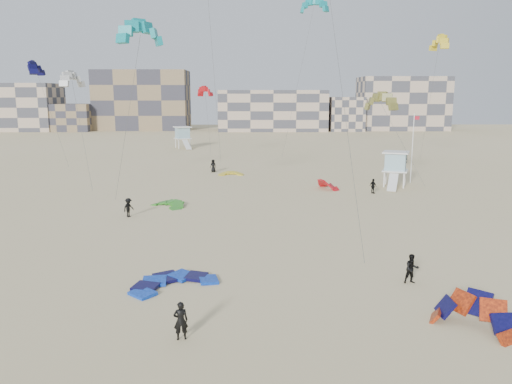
{
  "coord_description": "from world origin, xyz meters",
  "views": [
    {
      "loc": [
        3.69,
        -23.09,
        10.7
      ],
      "look_at": [
        3.96,
        6.0,
        5.01
      ],
      "focal_mm": 35.0,
      "sensor_mm": 36.0,
      "label": 1
    }
  ],
  "objects_px": {
    "kite_ground_blue": "(173,285)",
    "lifeguard_tower_near": "(395,169)",
    "kite_ground_orange": "(472,328)",
    "kitesurfer_main": "(181,321)"
  },
  "relations": [
    {
      "from": "kitesurfer_main",
      "to": "kite_ground_blue",
      "type": "bearing_deg",
      "value": -90.92
    },
    {
      "from": "kite_ground_orange",
      "to": "lifeguard_tower_near",
      "type": "height_order",
      "value": "lifeguard_tower_near"
    },
    {
      "from": "kite_ground_blue",
      "to": "kite_ground_orange",
      "type": "bearing_deg",
      "value": -51.27
    },
    {
      "from": "kitesurfer_main",
      "to": "lifeguard_tower_near",
      "type": "distance_m",
      "value": 42.7
    },
    {
      "from": "kite_ground_orange",
      "to": "lifeguard_tower_near",
      "type": "distance_m",
      "value": 37.38
    },
    {
      "from": "kite_ground_blue",
      "to": "kite_ground_orange",
      "type": "relative_size",
      "value": 1.2
    },
    {
      "from": "kitesurfer_main",
      "to": "lifeguard_tower_near",
      "type": "height_order",
      "value": "lifeguard_tower_near"
    },
    {
      "from": "kite_ground_blue",
      "to": "lifeguard_tower_near",
      "type": "distance_m",
      "value": 37.92
    },
    {
      "from": "kite_ground_orange",
      "to": "kite_ground_blue",
      "type": "bearing_deg",
      "value": -157.38
    },
    {
      "from": "kite_ground_blue",
      "to": "lifeguard_tower_near",
      "type": "relative_size",
      "value": 0.78
    }
  ]
}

